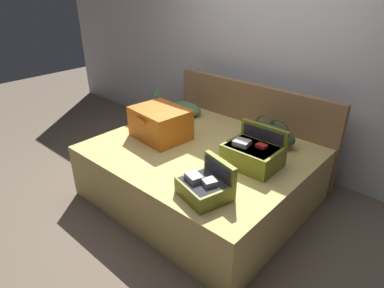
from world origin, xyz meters
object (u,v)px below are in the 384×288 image
duffel_bag (271,133)px  bed (200,173)px  pillow_near_headboard (186,108)px  nightstand (158,126)px  hard_case_small (205,186)px  hard_case_large (160,123)px  hard_case_medium (253,153)px  table_lamp (157,93)px

duffel_bag → bed: bearing=-128.2°
pillow_near_headboard → nightstand: bearing=176.7°
nightstand → duffel_bag: bearing=-1.4°
bed → hard_case_small: (0.54, -0.58, 0.38)m
bed → pillow_near_headboard: (-0.75, 0.58, 0.36)m
bed → nightstand: bearing=154.7°
hard_case_large → hard_case_small: 1.15m
hard_case_medium → table_lamp: 1.93m
hard_case_small → hard_case_medium: bearing=104.5°
nightstand → table_lamp: (-0.00, 0.00, 0.48)m
table_lamp → hard_case_small: bearing=-32.9°
hard_case_large → bed: bearing=15.7°
hard_case_large → nightstand: bearing=145.4°
hard_case_medium → nightstand: 1.99m
hard_case_medium → table_lamp: hard_case_medium is taller
hard_case_small → table_lamp: (-1.85, 1.20, 0.05)m
duffel_bag → nightstand: duffel_bag is taller
hard_case_large → table_lamp: size_ratio=1.84×
hard_case_large → duffel_bag: hard_case_large is taller
bed → duffel_bag: 0.83m
bed → hard_case_small: hard_case_small is taller
nightstand → hard_case_small: bearing=-32.9°
hard_case_small → table_lamp: size_ratio=1.32×
hard_case_small → table_lamp: bearing=162.4°
hard_case_small → pillow_near_headboard: (-1.29, 1.16, -0.02)m
nightstand → hard_case_medium: bearing=-16.4°
hard_case_medium → duffel_bag: 0.51m
nightstand → bed: bearing=-25.3°
hard_case_small → nightstand: bearing=162.4°
nightstand → table_lamp: size_ratio=1.43×
hard_case_medium → nightstand: size_ratio=1.01×
hard_case_medium → table_lamp: size_ratio=1.44×
bed → hard_case_large: 0.67m
hard_case_large → table_lamp: (-0.81, 0.70, -0.02)m
bed → hard_case_medium: size_ratio=4.31×
hard_case_medium → hard_case_small: 0.65m
bed → pillow_near_headboard: 1.01m
hard_case_small → pillow_near_headboard: hard_case_small is taller
hard_case_large → hard_case_medium: bearing=14.4°
hard_case_medium → pillow_near_headboard: bearing=158.5°
duffel_bag → pillow_near_headboard: duffel_bag is taller
hard_case_small → nightstand: size_ratio=0.93×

